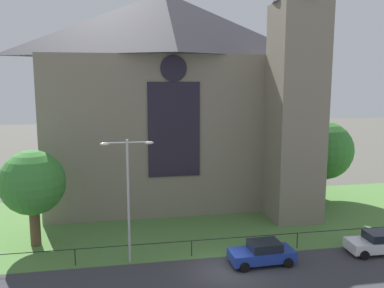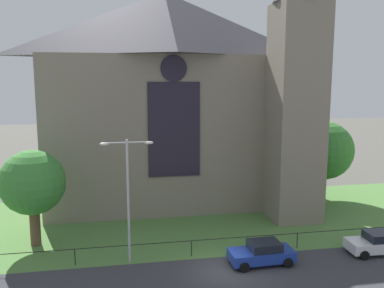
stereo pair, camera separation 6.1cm
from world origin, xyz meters
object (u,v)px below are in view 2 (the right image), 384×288
object	(u,v)px
church_building	(174,96)
tree_left_near	(32,183)
streetlamp_near	(128,185)
parked_car_white	(378,243)
parked_car_blue	(262,253)
tree_right_far	(324,151)

from	to	relation	value
church_building	tree_left_near	xyz separation A→B (m)	(-11.56, -9.55, -5.65)
streetlamp_near	parked_car_white	size ratio (longest dim) A/B	1.92
church_building	streetlamp_near	world-z (taller)	church_building
streetlamp_near	parked_car_blue	bearing A→B (deg)	-12.57
church_building	parked_car_white	distance (m)	21.74
tree_right_far	parked_car_blue	size ratio (longest dim) A/B	1.84
church_building	tree_right_far	bearing A→B (deg)	-9.93
streetlamp_near	parked_car_blue	xyz separation A→B (m)	(8.49, -1.89, -4.47)
church_building	streetlamp_near	distance (m)	15.36
tree_right_far	streetlamp_near	size ratio (longest dim) A/B	0.96
streetlamp_near	parked_car_white	bearing A→B (deg)	-5.87
church_building	tree_right_far	distance (m)	15.70
church_building	tree_right_far	size ratio (longest dim) A/B	3.32
tree_right_far	parked_car_blue	world-z (taller)	tree_right_far
tree_left_near	parked_car_blue	xyz separation A→B (m)	(15.10, -5.98, -3.88)
tree_right_far	streetlamp_near	world-z (taller)	streetlamp_near
tree_right_far	parked_car_white	world-z (taller)	tree_right_far
church_building	tree_left_near	size ratio (longest dim) A/B	3.72
tree_right_far	parked_car_white	bearing A→B (deg)	-101.01
tree_left_near	parked_car_white	distance (m)	24.62
tree_right_far	streetlamp_near	xyz separation A→B (m)	(-19.49, -11.09, 0.27)
tree_left_near	parked_car_white	world-z (taller)	tree_left_near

